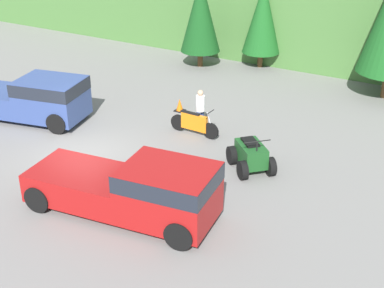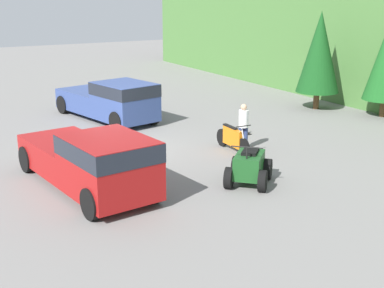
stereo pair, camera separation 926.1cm
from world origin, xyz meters
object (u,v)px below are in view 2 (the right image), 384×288
(dirt_bike, at_px, (233,139))
(rider_person, at_px, (243,125))
(pickup_truck_red, at_px, (93,160))
(quad_atv, at_px, (249,167))
(pickup_truck_second, at_px, (112,99))
(traffic_cone, at_px, (245,128))

(dirt_bike, distance_m, rider_person, 0.65)
(pickup_truck_red, xyz_separation_m, dirt_bike, (-1.43, 5.83, -0.52))
(dirt_bike, relative_size, quad_atv, 1.02)
(pickup_truck_second, xyz_separation_m, dirt_bike, (6.65, 2.07, -0.52))
(quad_atv, bearing_deg, traffic_cone, -168.86)
(pickup_truck_red, relative_size, quad_atv, 2.82)
(pickup_truck_second, relative_size, quad_atv, 2.83)
(pickup_truck_second, distance_m, dirt_bike, 6.98)
(pickup_truck_red, height_order, pickup_truck_second, same)
(quad_atv, bearing_deg, pickup_truck_red, -66.12)
(pickup_truck_red, distance_m, dirt_bike, 6.03)
(quad_atv, xyz_separation_m, traffic_cone, (-4.85, 3.25, -0.26))
(pickup_truck_second, bearing_deg, dirt_bike, 5.32)
(rider_person, bearing_deg, quad_atv, -23.80)
(pickup_truck_second, distance_m, quad_atv, 9.78)
(pickup_truck_red, bearing_deg, quad_atv, 62.12)
(pickup_truck_second, distance_m, rider_person, 7.12)
(rider_person, bearing_deg, dirt_bike, -83.73)
(pickup_truck_red, relative_size, rider_person, 3.48)
(quad_atv, bearing_deg, pickup_truck_second, -131.57)
(pickup_truck_red, relative_size, traffic_cone, 10.92)
(dirt_bike, distance_m, quad_atv, 3.44)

